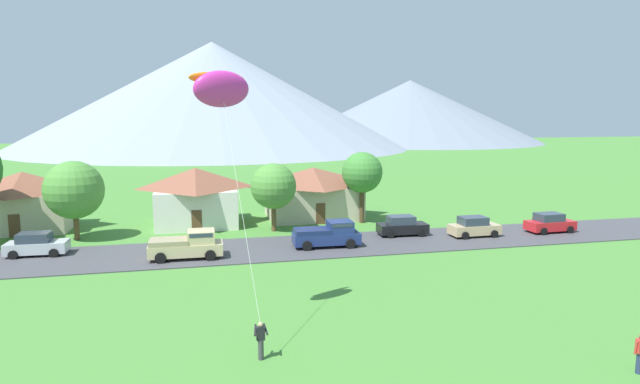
% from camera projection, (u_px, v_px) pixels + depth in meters
% --- Properties ---
extents(road_strip, '(160.00, 7.77, 0.08)m').
position_uv_depth(road_strip, '(305.00, 247.00, 42.01)').
color(road_strip, '#424247').
rests_on(road_strip, ground).
extents(mountain_west_ridge, '(117.99, 117.99, 31.92)m').
position_uv_depth(mountain_west_ridge, '(213.00, 96.00, 163.06)').
color(mountain_west_ridge, gray).
rests_on(mountain_west_ridge, ground).
extents(mountain_far_east_ridge, '(96.01, 96.01, 22.87)m').
position_uv_depth(mountain_far_east_ridge, '(410.00, 111.00, 200.87)').
color(mountain_far_east_ridge, slate).
rests_on(mountain_far_east_ridge, ground).
extents(house_leftmost, '(9.63, 7.37, 5.08)m').
position_uv_depth(house_leftmost, '(313.00, 192.00, 53.70)').
color(house_leftmost, beige).
rests_on(house_leftmost, ground).
extents(house_left_center, '(7.91, 7.70, 5.39)m').
position_uv_depth(house_left_center, '(196.00, 195.00, 50.28)').
color(house_left_center, silver).
rests_on(house_left_center, ground).
extents(house_right_center, '(8.35, 6.67, 5.29)m').
position_uv_depth(house_right_center, '(24.00, 200.00, 47.83)').
color(house_right_center, beige).
rests_on(house_right_center, ground).
extents(tree_near_left, '(4.78, 4.78, 6.59)m').
position_uv_depth(tree_near_left, '(74.00, 190.00, 43.85)').
color(tree_near_left, brown).
rests_on(tree_near_left, ground).
extents(tree_left_of_center, '(3.87, 3.87, 6.82)m').
position_uv_depth(tree_left_of_center, '(362.00, 173.00, 50.73)').
color(tree_left_of_center, '#4C3823').
rests_on(tree_left_of_center, ground).
extents(tree_right_of_center, '(4.05, 4.05, 6.10)m').
position_uv_depth(tree_right_of_center, '(273.00, 186.00, 47.19)').
color(tree_right_of_center, brown).
rests_on(tree_right_of_center, ground).
extents(parked_car_black_west_end, '(4.27, 2.21, 1.68)m').
position_uv_depth(parked_car_black_west_end, '(402.00, 226.00, 45.72)').
color(parked_car_black_west_end, black).
rests_on(parked_car_black_west_end, road_strip).
extents(parked_car_red_mid_west, '(4.27, 2.21, 1.68)m').
position_uv_depth(parked_car_red_mid_west, '(550.00, 223.00, 46.97)').
color(parked_car_red_mid_west, red).
rests_on(parked_car_red_mid_west, road_strip).
extents(parked_car_tan_mid_east, '(4.23, 2.13, 1.68)m').
position_uv_depth(parked_car_tan_mid_east, '(474.00, 227.00, 45.35)').
color(parked_car_tan_mid_east, tan).
rests_on(parked_car_tan_mid_east, road_strip).
extents(parked_car_silver_east_end, '(4.25, 2.18, 1.68)m').
position_uv_depth(parked_car_silver_east_end, '(36.00, 245.00, 39.24)').
color(parked_car_silver_east_end, '#B7BCC1').
rests_on(parked_car_silver_east_end, road_strip).
extents(pickup_truck_sand_west_side, '(5.23, 2.39, 1.99)m').
position_uv_depth(pickup_truck_sand_west_side, '(188.00, 245.00, 38.40)').
color(pickup_truck_sand_west_side, '#C6B284').
rests_on(pickup_truck_sand_west_side, road_strip).
extents(pickup_truck_navy_east_side, '(5.26, 2.46, 1.99)m').
position_uv_depth(pickup_truck_navy_east_side, '(328.00, 234.00, 41.82)').
color(pickup_truck_navy_east_side, navy).
rests_on(pickup_truck_navy_east_side, road_strip).
extents(kite_flyer_with_kite, '(3.10, 5.33, 12.43)m').
position_uv_depth(kite_flyer_with_kite, '(222.00, 94.00, 24.65)').
color(kite_flyer_with_kite, '#3D3D42').
rests_on(kite_flyer_with_kite, ground).
extents(watcher_person, '(0.56, 0.24, 1.68)m').
position_uv_depth(watcher_person, '(640.00, 353.00, 21.44)').
color(watcher_person, navy).
rests_on(watcher_person, ground).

